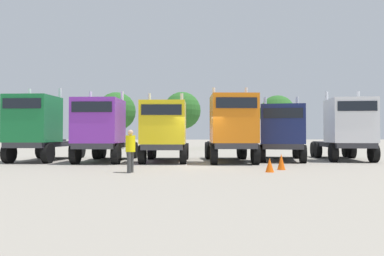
# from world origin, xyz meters

# --- Properties ---
(ground) EXTENTS (200.00, 200.00, 0.00)m
(ground) POSITION_xyz_m (0.00, 0.00, 0.00)
(ground) COLOR gray
(semi_truck_green) EXTENTS (3.07, 6.36, 4.37)m
(semi_truck_green) POSITION_xyz_m (-9.21, 2.75, 1.98)
(semi_truck_green) COLOR #333338
(semi_truck_green) RESTS_ON ground
(semi_truck_purple) EXTENTS (2.97, 6.36, 4.14)m
(semi_truck_purple) POSITION_xyz_m (-5.38, 2.09, 1.87)
(semi_truck_purple) COLOR #333338
(semi_truck_purple) RESTS_ON ground
(semi_truck_yellow) EXTENTS (2.84, 6.03, 4.00)m
(semi_truck_yellow) POSITION_xyz_m (-1.83, 1.89, 1.77)
(semi_truck_yellow) COLOR #333338
(semi_truck_yellow) RESTS_ON ground
(semi_truck_orange) EXTENTS (2.68, 6.52, 4.33)m
(semi_truck_orange) POSITION_xyz_m (1.95, 1.55, 1.95)
(semi_truck_orange) COLOR #333338
(semi_truck_orange) RESTS_ON ground
(semi_truck_navy) EXTENTS (3.92, 6.59, 3.88)m
(semi_truck_navy) POSITION_xyz_m (5.11, 2.65, 1.69)
(semi_truck_navy) COLOR #333338
(semi_truck_navy) RESTS_ON ground
(semi_truck_white) EXTENTS (3.42, 6.37, 4.29)m
(semi_truck_white) POSITION_xyz_m (9.14, 2.78, 1.94)
(semi_truck_white) COLOR #333338
(semi_truck_white) RESTS_ON ground
(visitor_in_hivis) EXTENTS (0.49, 0.49, 1.78)m
(visitor_in_hivis) POSITION_xyz_m (-3.03, -3.46, 1.03)
(visitor_in_hivis) COLOR #3B3B3B
(visitor_in_hivis) RESTS_ON ground
(traffic_cone_near) EXTENTS (0.36, 0.36, 0.71)m
(traffic_cone_near) POSITION_xyz_m (3.58, -2.47, 0.36)
(traffic_cone_near) COLOR #F2590C
(traffic_cone_near) RESTS_ON ground
(traffic_cone_mid) EXTENTS (0.36, 0.36, 0.60)m
(traffic_cone_mid) POSITION_xyz_m (2.79, -3.46, 0.30)
(traffic_cone_mid) COLOR #F2590C
(traffic_cone_mid) RESTS_ON ground
(oak_far_left) EXTENTS (4.35, 4.35, 6.41)m
(oak_far_left) POSITION_xyz_m (-8.07, 22.03, 4.23)
(oak_far_left) COLOR #4C3823
(oak_far_left) RESTS_ON ground
(oak_far_centre) EXTENTS (4.27, 4.27, 6.49)m
(oak_far_centre) POSITION_xyz_m (-0.63, 22.16, 4.35)
(oak_far_centre) COLOR #4C3823
(oak_far_centre) RESTS_ON ground
(oak_far_right) EXTENTS (4.12, 4.12, 6.13)m
(oak_far_right) POSITION_xyz_m (10.37, 21.98, 4.06)
(oak_far_right) COLOR #4C3823
(oak_far_right) RESTS_ON ground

